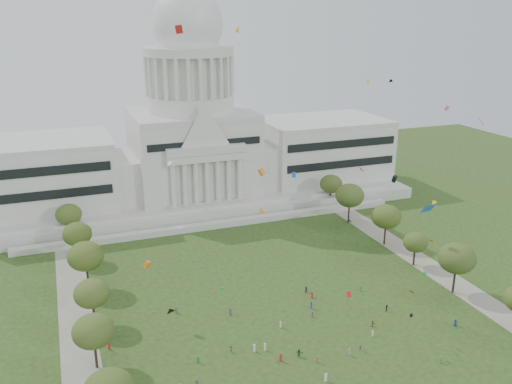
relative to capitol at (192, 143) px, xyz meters
name	(u,v)px	position (x,y,z in m)	size (l,w,h in m)	color
ground	(333,369)	(0.00, -113.59, -22.30)	(400.00, 400.00, 0.00)	#294119
capitol	(192,143)	(0.00, 0.00, 0.00)	(160.00, 64.50, 91.30)	beige
path_left	(78,337)	(-48.00, -83.59, -22.28)	(8.00, 160.00, 0.04)	gray
path_right	(434,270)	(48.00, -83.59, -22.28)	(8.00, 160.00, 0.04)	gray
row_tree_l_2	(93,331)	(-45.04, -96.29, -13.79)	(8.42, 8.42, 11.97)	black
row_tree_r_2	(457,258)	(44.17, -96.15, -12.64)	(9.55, 9.55, 13.58)	black
row_tree_l_3	(92,293)	(-44.09, -79.67, -14.09)	(8.12, 8.12, 11.55)	black
row_tree_r_3	(416,242)	(44.40, -79.10, -15.21)	(7.01, 7.01, 9.98)	black
row_tree_l_4	(85,256)	(-44.08, -61.17, -12.90)	(9.29, 9.29, 13.21)	black
row_tree_r_4	(386,217)	(44.76, -63.55, -13.01)	(9.19, 9.19, 13.06)	black
row_tree_l_5	(77,234)	(-45.22, -42.58, -13.88)	(8.33, 8.33, 11.85)	black
row_tree_r_5	(350,196)	(43.49, -43.40, -12.37)	(9.82, 9.82, 13.96)	black
row_tree_l_6	(69,215)	(-46.87, -24.45, -14.02)	(8.19, 8.19, 11.64)	black
row_tree_r_6	(331,184)	(45.96, -25.46, -13.79)	(8.42, 8.42, 11.97)	black
person_0	(455,323)	(33.96, -109.32, -21.41)	(0.86, 0.56, 1.76)	navy
person_2	(387,308)	(22.87, -98.21, -21.43)	(0.84, 0.52, 1.74)	#26262B
person_3	(360,348)	(8.31, -110.06, -21.54)	(0.97, 0.50, 1.50)	#4C4C51
person_4	(350,352)	(5.31, -110.75, -21.35)	(1.11, 0.61, 1.90)	silver
person_5	(299,353)	(-4.89, -107.41, -21.36)	(1.73, 0.69, 1.87)	#33723F
person_8	(231,349)	(-17.83, -100.73, -21.53)	(0.74, 0.46, 1.53)	olive
person_9	(441,360)	(21.71, -119.63, -21.52)	(1.00, 0.52, 1.55)	#33723F
person_10	(373,323)	(15.89, -102.88, -21.43)	(1.02, 0.56, 1.74)	olive
distant_crowd	(246,342)	(-13.84, -99.62, -21.45)	(64.54, 37.14, 1.86)	olive
kite_swarm	(326,234)	(2.67, -103.15, 2.96)	(97.43, 102.07, 63.77)	yellow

